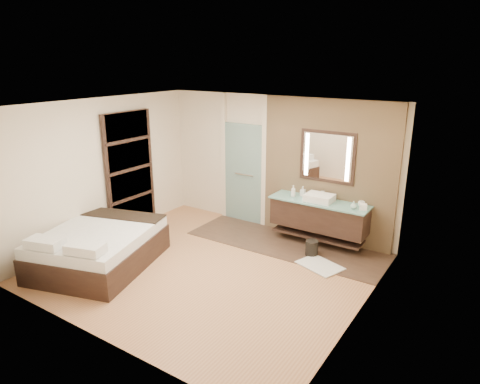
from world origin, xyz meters
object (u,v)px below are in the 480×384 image
Objects in this scene: mirror_unit at (327,157)px; bed at (99,248)px; waste_bin at (312,248)px; vanity at (319,215)px.

mirror_unit reaches higher than bed.
waste_bin is (2.86, 2.31, -0.18)m from bed.
mirror_unit is 3.75× the size of waste_bin.
mirror_unit is (0.00, 0.24, 1.07)m from vanity.
bed is (-2.75, -3.07, -1.33)m from mirror_unit.
vanity is at bearing 102.50° from waste_bin.
vanity reaches higher than bed.
mirror_unit is 0.44× the size of bed.
vanity is 0.69m from waste_bin.
bed is at bearing -141.10° from waste_bin.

